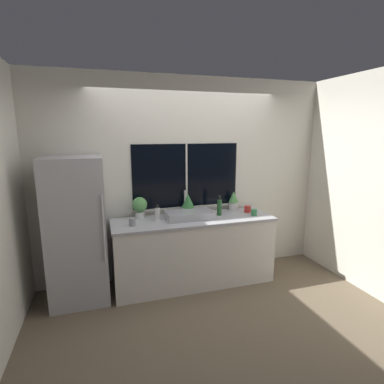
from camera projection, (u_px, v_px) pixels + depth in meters
ground_plane at (201, 293)px, 3.75m from camera, size 14.00×14.00×0.00m
wall_back at (186, 179)px, 4.11m from camera, size 8.00×0.09×2.70m
wall_left at (35, 176)px, 4.30m from camera, size 0.06×7.00×2.70m
wall_right at (280, 167)px, 5.46m from camera, size 0.06×7.00×2.70m
counter at (194, 251)px, 3.94m from camera, size 2.09×0.63×0.88m
refrigerator at (77, 231)px, 3.47m from camera, size 0.65×0.64×1.71m
sink at (189, 215)px, 3.87m from camera, size 0.60×0.40×0.33m
potted_plant_left at (140, 206)px, 3.85m from camera, size 0.19×0.19×0.27m
potted_plant_center at (188, 203)px, 4.04m from camera, size 0.18×0.18×0.28m
potted_plant_right at (234, 200)px, 4.24m from camera, size 0.14×0.14×0.27m
soap_bottle at (158, 214)px, 3.78m from camera, size 0.06×0.06×0.20m
bottle_tall at (219, 207)px, 3.99m from camera, size 0.06×0.06×0.27m
mug_grey at (132, 222)px, 3.55m from camera, size 0.08×0.08×0.09m
mug_green at (254, 212)px, 4.00m from camera, size 0.08×0.08×0.08m
mug_red at (248, 209)px, 4.15m from camera, size 0.10×0.10×0.08m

